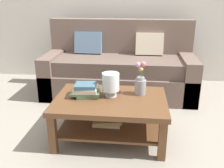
# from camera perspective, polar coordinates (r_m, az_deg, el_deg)

# --- Properties ---
(ground_plane) EXTENTS (10.00, 10.00, 0.00)m
(ground_plane) POSITION_cam_1_polar(r_m,az_deg,el_deg) (3.07, 0.19, -8.00)
(ground_plane) COLOR gray
(couch) EXTENTS (2.14, 0.90, 1.06)m
(couch) POSITION_cam_1_polar(r_m,az_deg,el_deg) (3.76, 1.64, 3.34)
(couch) COLOR brown
(couch) RESTS_ON ground
(coffee_table) EXTENTS (1.11, 0.78, 0.44)m
(coffee_table) POSITION_cam_1_polar(r_m,az_deg,el_deg) (2.59, -0.39, -5.72)
(coffee_table) COLOR brown
(coffee_table) RESTS_ON ground
(book_stack_main) EXTENTS (0.31, 0.23, 0.13)m
(book_stack_main) POSITION_cam_1_polar(r_m,az_deg,el_deg) (2.58, -5.85, -1.37)
(book_stack_main) COLOR #51704C
(book_stack_main) RESTS_ON coffee_table
(glass_hurricane_vase) EXTENTS (0.17, 0.17, 0.24)m
(glass_hurricane_vase) POSITION_cam_1_polar(r_m,az_deg,el_deg) (2.55, -0.31, 0.32)
(glass_hurricane_vase) COLOR silver
(glass_hurricane_vase) RESTS_ON coffee_table
(flower_pitcher) EXTENTS (0.12, 0.12, 0.35)m
(flower_pitcher) POSITION_cam_1_polar(r_m,az_deg,el_deg) (2.62, 6.37, 0.30)
(flower_pitcher) COLOR gray
(flower_pitcher) RESTS_ON coffee_table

